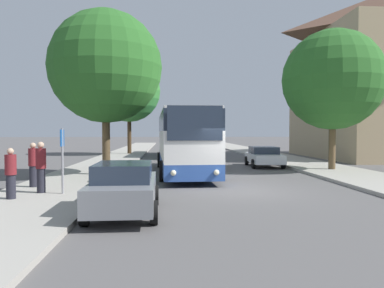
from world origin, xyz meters
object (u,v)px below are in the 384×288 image
Objects in this scene: bus_middle at (176,137)px; pedestrian_waiting_near at (11,173)px; pedestrian_waiting_far at (41,167)px; pedestrian_walking_back at (33,165)px; tree_left_far at (106,67)px; bus_front at (183,141)px; tree_left_near at (129,91)px; tree_right_near at (333,80)px; bus_stop_sign at (62,153)px; parked_car_left_curb at (124,187)px; parked_car_right_near at (264,156)px.

bus_middle reaches higher than pedestrian_waiting_near.
pedestrian_waiting_far is 1.04× the size of pedestrian_walking_back.
bus_middle is 17.42m from tree_left_far.
tree_left_far is (-4.07, -1.71, 3.83)m from bus_front.
tree_left_near is 1.15× the size of tree_right_near.
pedestrian_waiting_near is at bearing -145.94° from bus_stop_sign.
bus_stop_sign is (-4.64, -7.66, -0.24)m from bus_front.
pedestrian_walking_back is at bearing -105.55° from bus_middle.
bus_stop_sign is at bearing 130.15° from parked_car_left_curb.
tree_left_near is at bearing 129.24° from tree_right_near.
bus_front is at bearing 58.76° from bus_stop_sign.
bus_front is 1.41× the size of tree_left_far.
bus_middle is at bearing -104.85° from pedestrian_walking_back.
parked_car_left_curb is 15.99m from parked_car_right_near.
tree_right_near is (8.90, -14.58, 3.59)m from bus_middle.
bus_front is at bearing 77.50° from parked_car_left_curb.
tree_left_far is (2.20, 4.23, 4.63)m from pedestrian_walking_back.
tree_left_far is (-9.63, -5.20, 4.96)m from parked_car_right_near.
tree_left_far is at bearing 31.08° from parked_car_right_near.
bus_middle is 5.97× the size of pedestrian_walking_back.
bus_front is at bearing 149.76° from pedestrian_waiting_near.
bus_stop_sign is at bearing -123.51° from bus_front.
bus_stop_sign reaches higher than parked_car_left_curb.
bus_middle is 21.66m from pedestrian_walking_back.
parked_car_right_near is 1.87× the size of bus_stop_sign.
tree_left_near is (-10.32, 13.32, 5.72)m from parked_car_right_near.
tree_left_far is at bearing -159.48° from bus_front.
parked_car_left_curb is 2.49× the size of pedestrian_waiting_near.
pedestrian_waiting_far is at bearing -151.84° from tree_right_near.
pedestrian_waiting_far is at bearing 159.37° from pedestrian_waiting_near.
bus_middle is 25.44m from parked_car_left_curb.
tree_left_near is (0.72, 24.22, 5.35)m from pedestrian_waiting_far.
bus_stop_sign is 1.32× the size of pedestrian_walking_back.
pedestrian_waiting_near is (-3.92, 1.91, 0.22)m from parked_car_left_curb.
bus_stop_sign is (-10.21, -11.15, 0.89)m from parked_car_right_near.
pedestrian_waiting_near is 0.91× the size of pedestrian_waiting_far.
parked_car_left_curb is at bearing 63.93° from parked_car_right_near.
tree_left_far reaches higher than pedestrian_waiting_far.
tree_left_near is at bearing 103.52° from bus_front.
tree_left_far is at bearing -87.87° from tree_left_near.
pedestrian_waiting_far is 0.22× the size of tree_left_far.
bus_front reaches higher than parked_car_right_near.
tree_left_near is (-4.64, 2.00, 4.64)m from bus_middle.
tree_left_far reaches higher than parked_car_left_curb.
pedestrian_waiting_far is (-5.48, -7.41, -0.76)m from bus_front.
bus_middle is at bearing 84.41° from parked_car_left_curb.
tree_right_near is at bearing -57.63° from bus_middle.
tree_right_near is at bearing 43.53° from parked_car_left_curb.
pedestrian_waiting_near is (-11.62, -12.10, 0.28)m from parked_car_right_near.
pedestrian_waiting_near is (-5.94, -23.42, -0.81)m from bus_middle.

